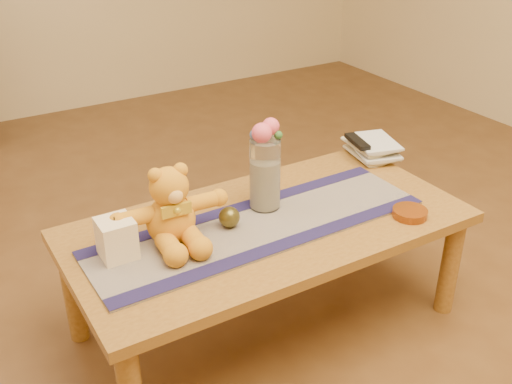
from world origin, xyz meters
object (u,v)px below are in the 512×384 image
amber_dish (410,213)px  teddy_bear (170,205)px  pillar_candle (117,238)px  glass_vase (265,174)px  book_bottom (355,157)px  bronze_ball (229,217)px  tv_remote (357,141)px

amber_dish → teddy_bear: bearing=159.9°
pillar_candle → glass_vase: bearing=3.4°
teddy_bear → book_bottom: size_ratio=1.67×
bronze_ball → book_bottom: size_ratio=0.33×
pillar_candle → tv_remote: pillar_candle is taller
tv_remote → bronze_ball: bearing=-150.3°
glass_vase → bronze_ball: glass_vase is taller
pillar_candle → bronze_ball: 0.39m
book_bottom → teddy_bear: bearing=-157.9°
pillar_candle → tv_remote: (1.12, 0.19, 0.01)m
pillar_candle → amber_dish: 1.02m
book_bottom → tv_remote: (-0.00, -0.01, 0.07)m
tv_remote → glass_vase: bearing=-150.8°
book_bottom → amber_dish: bearing=-96.5°
pillar_candle → book_bottom: (1.12, 0.20, -0.06)m
teddy_bear → bronze_ball: teddy_bear is taller
pillar_candle → tv_remote: size_ratio=0.81×
amber_dish → tv_remote: bearing=73.1°
glass_vase → bronze_ball: 0.21m
glass_vase → bronze_ball: (-0.18, -0.06, -0.09)m
bronze_ball → book_bottom: 0.77m
teddy_bear → tv_remote: size_ratio=2.33×
bronze_ball → amber_dish: size_ratio=0.59×
glass_vase → tv_remote: bearing=15.9°
pillar_candle → glass_vase: glass_vase is taller
glass_vase → tv_remote: glass_vase is taller
teddy_bear → amber_dish: bearing=-16.6°
teddy_bear → pillar_candle: teddy_bear is taller
pillar_candle → bronze_ball: bearing=-3.4°
pillar_candle → tv_remote: 1.14m
teddy_bear → glass_vase: bearing=7.7°
teddy_bear → amber_dish: 0.85m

